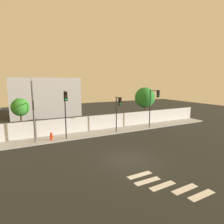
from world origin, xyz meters
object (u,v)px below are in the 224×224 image
object	(u,v)px
traffic_light_left	(118,107)
roadside_tree_midleft	(145,98)
street_lamp_curbside	(33,105)
traffic_light_center	(154,100)
roadside_tree_leftmost	(20,107)
traffic_light_right	(65,105)
fire_hydrant	(51,136)

from	to	relation	value
traffic_light_left	roadside_tree_midleft	xyz separation A→B (m)	(6.46, 3.51, 0.56)
street_lamp_curbside	roadside_tree_midleft	xyz separation A→B (m)	(15.51, 2.98, -0.10)
traffic_light_left	traffic_light_center	distance (m)	5.20
traffic_light_center	traffic_light_left	bearing A→B (deg)	178.77
traffic_light_left	roadside_tree_leftmost	world-z (taller)	traffic_light_left
traffic_light_right	roadside_tree_midleft	bearing A→B (deg)	16.41
roadside_tree_leftmost	traffic_light_right	bearing A→B (deg)	-43.10
fire_hydrant	traffic_light_center	bearing A→B (deg)	-3.91
traffic_light_right	roadside_tree_leftmost	bearing A→B (deg)	136.90
traffic_light_left	roadside_tree_midleft	size ratio (longest dim) A/B	0.80
street_lamp_curbside	traffic_light_right	bearing A→B (deg)	-13.94
traffic_light_right	fire_hydrant	size ratio (longest dim) A/B	6.34
traffic_light_right	street_lamp_curbside	size ratio (longest dim) A/B	0.80
traffic_light_left	traffic_light_right	xyz separation A→B (m)	(-6.13, -0.19, 0.58)
traffic_light_left	roadside_tree_midleft	distance (m)	7.37
traffic_light_left	street_lamp_curbside	distance (m)	9.09
traffic_light_left	roadside_tree_leftmost	distance (m)	10.68
traffic_light_center	fire_hydrant	bearing A→B (deg)	176.09
traffic_light_right	street_lamp_curbside	distance (m)	3.01
street_lamp_curbside	traffic_light_center	bearing A→B (deg)	-2.60
traffic_light_center	roadside_tree_leftmost	world-z (taller)	traffic_light_center
traffic_light_right	roadside_tree_midleft	distance (m)	13.12
roadside_tree_leftmost	roadside_tree_midleft	distance (m)	16.55
fire_hydrant	traffic_light_left	bearing A→B (deg)	-5.76
fire_hydrant	roadside_tree_leftmost	world-z (taller)	roadside_tree_leftmost
fire_hydrant	street_lamp_curbside	bearing A→B (deg)	-171.98
traffic_light_left	street_lamp_curbside	xyz separation A→B (m)	(-9.05, 0.53, 0.66)
traffic_light_right	fire_hydrant	distance (m)	3.66
traffic_light_right	roadside_tree_midleft	size ratio (longest dim) A/B	0.95
street_lamp_curbside	roadside_tree_leftmost	distance (m)	3.20
traffic_light_center	street_lamp_curbside	xyz separation A→B (m)	(-14.22, 0.65, 0.16)
roadside_tree_leftmost	roadside_tree_midleft	world-z (taller)	roadside_tree_midleft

